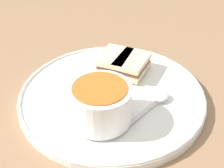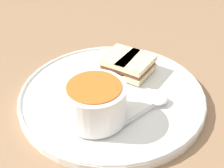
{
  "view_description": "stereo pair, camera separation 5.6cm",
  "coord_description": "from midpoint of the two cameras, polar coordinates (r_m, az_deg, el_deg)",
  "views": [
    {
      "loc": [
        -0.45,
        0.02,
        0.36
      ],
      "look_at": [
        0.0,
        0.0,
        0.04
      ],
      "focal_mm": 50.0,
      "sensor_mm": 36.0,
      "label": 1
    },
    {
      "loc": [
        -0.45,
        -0.04,
        0.36
      ],
      "look_at": [
        0.0,
        0.0,
        0.04
      ],
      "focal_mm": 50.0,
      "sensor_mm": 36.0,
      "label": 2
    }
  ],
  "objects": [
    {
      "name": "sandwich_half_far",
      "position": [
        0.62,
        -2.01,
        4.17
      ],
      "size": [
        0.09,
        0.08,
        0.03
      ],
      "rotation": [
        0.0,
        0.0,
        5.87
      ],
      "color": "beige",
      "rests_on": "plate"
    },
    {
      "name": "soup_bowl",
      "position": [
        0.49,
        -5.44,
        -3.61
      ],
      "size": [
        0.1,
        0.1,
        0.06
      ],
      "color": "white",
      "rests_on": "plate"
    },
    {
      "name": "plate",
      "position": [
        0.57,
        -2.78,
        -2.21
      ],
      "size": [
        0.34,
        0.34,
        0.02
      ],
      "color": "white",
      "rests_on": "ground_plane"
    },
    {
      "name": "ground_plane",
      "position": [
        0.58,
        -2.76,
        -2.97
      ],
      "size": [
        2.4,
        2.4,
        0.0
      ],
      "primitive_type": "plane",
      "color": "#8E6B4C"
    },
    {
      "name": "sandwich_half_near",
      "position": [
        0.61,
        1.01,
        3.45
      ],
      "size": [
        0.09,
        0.08,
        0.03
      ],
      "rotation": [
        0.0,
        0.0,
        5.8
      ],
      "color": "beige",
      "rests_on": "plate"
    },
    {
      "name": "spoon",
      "position": [
        0.54,
        5.53,
        -2.92
      ],
      "size": [
        0.1,
        0.1,
        0.01
      ],
      "rotation": [
        0.0,
        0.0,
        11.8
      ],
      "color": "silver",
      "rests_on": "plate"
    }
  ]
}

